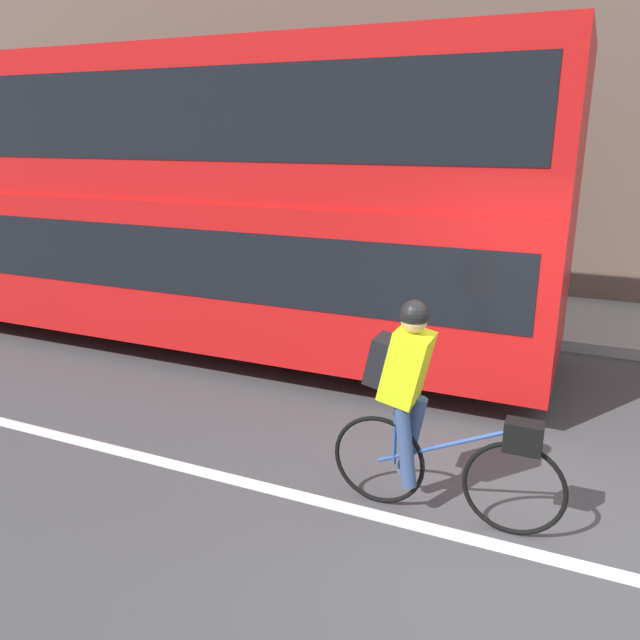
# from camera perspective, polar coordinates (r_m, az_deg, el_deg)

# --- Properties ---
(ground_plane) EXTENTS (80.00, 80.00, 0.00)m
(ground_plane) POSITION_cam_1_polar(r_m,az_deg,el_deg) (5.03, 18.95, -18.47)
(ground_plane) COLOR #424244
(road_center_line) EXTENTS (50.00, 0.14, 0.01)m
(road_center_line) POSITION_cam_1_polar(r_m,az_deg,el_deg) (4.88, 18.75, -19.57)
(road_center_line) COLOR silver
(road_center_line) RESTS_ON ground_plane
(sidewalk_curb) EXTENTS (60.00, 2.53, 0.15)m
(sidewalk_curb) POSITION_cam_1_polar(r_m,az_deg,el_deg) (10.20, 22.04, -0.11)
(sidewalk_curb) COLOR gray
(sidewalk_curb) RESTS_ON ground_plane
(building_facade) EXTENTS (60.00, 0.30, 7.26)m
(building_facade) POSITION_cam_1_polar(r_m,az_deg,el_deg) (11.26, 24.46, 19.50)
(building_facade) COLOR brown
(building_facade) RESTS_ON ground_plane
(bus) EXTENTS (10.28, 2.51, 3.77)m
(bus) POSITION_cam_1_polar(r_m,az_deg,el_deg) (8.87, -13.66, 11.59)
(bus) COLOR black
(bus) RESTS_ON ground_plane
(cyclist_on_bike) EXTENTS (1.76, 0.32, 1.69)m
(cyclist_on_bike) POSITION_cam_1_polar(r_m,az_deg,el_deg) (4.69, 9.42, -7.64)
(cyclist_on_bike) COLOR black
(cyclist_on_bike) RESTS_ON ground_plane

